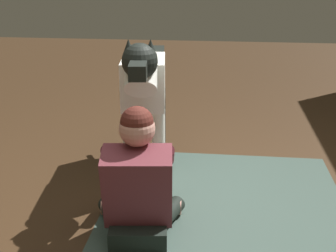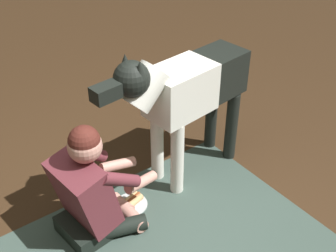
% 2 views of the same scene
% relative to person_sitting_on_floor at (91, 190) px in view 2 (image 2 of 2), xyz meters
% --- Properties ---
extents(person_sitting_on_floor, '(0.70, 0.57, 0.82)m').
position_rel_person_sitting_on_floor_xyz_m(person_sitting_on_floor, '(0.00, 0.00, 0.00)').
color(person_sitting_on_floor, black).
rests_on(person_sitting_on_floor, ground).
extents(large_dog, '(1.42, 0.39, 1.14)m').
position_rel_person_sitting_on_floor_xyz_m(large_dog, '(-0.83, -0.09, 0.39)').
color(large_dog, white).
rests_on(large_dog, ground).
extents(hot_dog_on_plate, '(0.24, 0.24, 0.06)m').
position_rel_person_sitting_on_floor_xyz_m(hot_dog_on_plate, '(-0.30, -0.03, -0.31)').
color(hot_dog_on_plate, silver).
rests_on(hot_dog_on_plate, ground).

